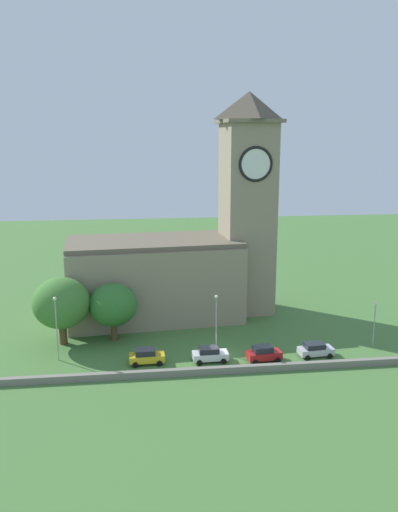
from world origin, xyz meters
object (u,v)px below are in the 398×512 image
(church, at_px, (183,255))
(streetlamp_central, at_px, (375,316))
(tree_churchyard, at_px, (61,303))
(tree_riverside_east, at_px, (113,305))
(car_red, at_px, (264,354))
(streetlamp_west_end, at_px, (56,319))
(car_white, at_px, (210,354))
(car_yellow, at_px, (146,356))
(streetlamp_west_mid, at_px, (216,315))
(car_silver, at_px, (315,350))

(church, relative_size, streetlamp_central, 5.40)
(tree_churchyard, height_order, tree_riverside_east, tree_churchyard)
(car_red, bearing_deg, tree_churchyard, 160.70)
(streetlamp_west_end, distance_m, streetlamp_central, 39.32)
(streetlamp_west_end, bearing_deg, car_white, -8.05)
(car_yellow, relative_size, streetlamp_west_end, 0.53)
(car_white, height_order, streetlamp_west_end, streetlamp_west_end)
(streetlamp_west_mid, distance_m, tree_riverside_east, 13.99)
(church, height_order, tree_riverside_east, church)
(car_red, distance_m, car_silver, 6.67)
(car_silver, xyz_separation_m, tree_riverside_east, (-24.56, 8.47, 3.96))
(church, xyz_separation_m, streetlamp_central, (22.77, -15.74, -5.10))
(tree_churchyard, bearing_deg, church, 30.63)
(car_yellow, height_order, tree_riverside_east, tree_riverside_east)
(streetlamp_central, bearing_deg, car_red, -170.05)
(car_red, bearing_deg, streetlamp_west_mid, 148.02)
(car_yellow, relative_size, tree_churchyard, 0.48)
(tree_churchyard, distance_m, tree_riverside_east, 6.54)
(car_white, bearing_deg, car_yellow, 177.70)
(streetlamp_west_mid, bearing_deg, streetlamp_west_end, 179.95)
(car_silver, relative_size, streetlamp_central, 0.72)
(car_red, xyz_separation_m, streetlamp_west_mid, (-5.22, 3.26, 3.97))
(church, relative_size, tree_churchyard, 3.70)
(streetlamp_west_mid, bearing_deg, streetlamp_central, -1.81)
(car_red, bearing_deg, car_silver, 5.60)
(church, bearing_deg, tree_riverside_east, -137.55)
(car_yellow, distance_m, streetlamp_central, 29.05)
(tree_churchyard, bearing_deg, streetlamp_west_mid, -15.41)
(car_yellow, distance_m, tree_churchyard, 13.72)
(streetlamp_central, bearing_deg, tree_churchyard, 171.44)
(car_yellow, distance_m, tree_riverside_east, 9.85)
(car_white, distance_m, tree_churchyard, 20.18)
(streetlamp_west_mid, xyz_separation_m, streetlamp_central, (20.17, -0.64, -0.82))
(tree_churchyard, bearing_deg, car_white, -23.42)
(car_yellow, height_order, streetlamp_central, streetlamp_central)
(church, xyz_separation_m, streetlamp_west_mid, (2.59, -15.11, -4.28))
(streetlamp_west_end, xyz_separation_m, tree_riverside_east, (6.42, 5.84, -0.38))
(church, xyz_separation_m, car_red, (7.82, -18.37, -8.26))
(church, distance_m, streetlamp_west_end, 22.74)
(church, height_order, car_silver, church)
(car_silver, height_order, streetlamp_west_mid, streetlamp_west_mid)
(streetlamp_west_end, bearing_deg, streetlamp_central, -0.95)
(car_red, distance_m, streetlamp_central, 15.50)
(car_yellow, height_order, streetlamp_west_end, streetlamp_west_end)
(car_white, distance_m, streetlamp_west_end, 18.66)
(streetlamp_west_mid, bearing_deg, car_yellow, -165.58)
(streetlamp_west_mid, xyz_separation_m, tree_riverside_east, (-12.70, 5.86, -0.12))
(car_yellow, xyz_separation_m, streetlamp_central, (28.83, 1.59, 3.20))
(streetlamp_west_end, height_order, streetlamp_central, streetlamp_west_end)
(car_yellow, xyz_separation_m, car_red, (13.88, -1.03, 0.05))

